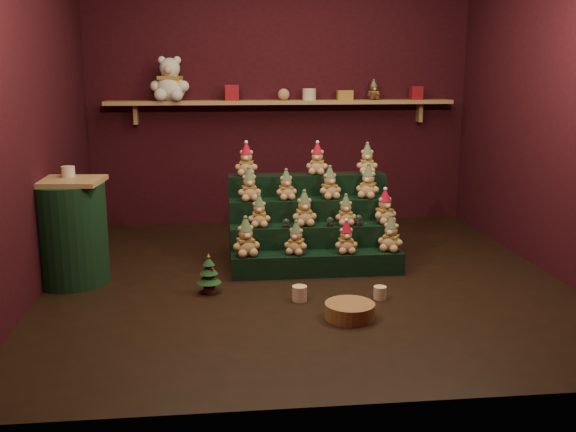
{
  "coord_description": "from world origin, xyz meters",
  "views": [
    {
      "loc": [
        -0.67,
        -4.84,
        1.62
      ],
      "look_at": [
        -0.11,
        0.25,
        0.46
      ],
      "focal_mm": 40.0,
      "sensor_mm": 36.0,
      "label": 1
    }
  ],
  "objects": [
    {
      "name": "riser_tier_midback",
      "position": [
        0.11,
        0.53,
        0.27
      ],
      "size": [
        1.4,
        0.22,
        0.54
      ],
      "primitive_type": "cube",
      "color": "black",
      "rests_on": "ground"
    },
    {
      "name": "back_shelf",
      "position": [
        0.0,
        1.87,
        1.29
      ],
      "size": [
        3.6,
        0.26,
        0.24
      ],
      "color": "tan",
      "rests_on": "ground"
    },
    {
      "name": "white_bear",
      "position": [
        -1.13,
        1.84,
        1.6
      ],
      "size": [
        0.44,
        0.41,
        0.55
      ],
      "primitive_type": null,
      "rotation": [
        0.0,
        0.0,
        -0.14
      ],
      "color": "white",
      "rests_on": "back_shelf"
    },
    {
      "name": "teddy_8",
      "position": [
        -0.41,
        0.52,
        0.68
      ],
      "size": [
        0.21,
        0.2,
        0.28
      ],
      "primitive_type": null,
      "rotation": [
        0.0,
        0.0,
        0.09
      ],
      "color": "tan",
      "rests_on": "riser_tier_midback"
    },
    {
      "name": "mug_right",
      "position": [
        0.48,
        -0.53,
        0.05
      ],
      "size": [
        0.09,
        0.09,
        0.09
      ],
      "primitive_type": "cylinder",
      "color": "beige",
      "rests_on": "ground"
    },
    {
      "name": "teddy_9",
      "position": [
        -0.1,
        0.53,
        0.67
      ],
      "size": [
        0.21,
        0.19,
        0.25
      ],
      "primitive_type": null,
      "rotation": [
        0.0,
        0.0,
        0.18
      ],
      "color": "tan",
      "rests_on": "riser_tier_midback"
    },
    {
      "name": "snow_globe_c",
      "position": [
        0.48,
        0.25,
        0.41
      ],
      "size": [
        0.07,
        0.07,
        0.09
      ],
      "color": "black",
      "rests_on": "riser_tier_midfront"
    },
    {
      "name": "teddy_14",
      "position": [
        0.66,
        0.75,
        0.85
      ],
      "size": [
        0.21,
        0.19,
        0.26
      ],
      "primitive_type": null,
      "rotation": [
        0.0,
        0.0,
        -0.12
      ],
      "color": "tan",
      "rests_on": "riser_tier_back"
    },
    {
      "name": "teddy_13",
      "position": [
        0.21,
        0.75,
        0.86
      ],
      "size": [
        0.23,
        0.22,
        0.27
      ],
      "primitive_type": null,
      "rotation": [
        0.0,
        0.0,
        -0.27
      ],
      "color": "tan",
      "rests_on": "riser_tier_back"
    },
    {
      "name": "teddy_3",
      "position": [
        0.72,
        0.1,
        0.32
      ],
      "size": [
        0.27,
        0.26,
        0.29
      ],
      "primitive_type": null,
      "rotation": [
        0.0,
        0.0,
        -0.53
      ],
      "color": "tan",
      "rests_on": "riser_tier_front"
    },
    {
      "name": "snow_globe_b",
      "position": [
        0.24,
        0.25,
        0.4
      ],
      "size": [
        0.06,
        0.06,
        0.08
      ],
      "color": "black",
      "rests_on": "riser_tier_midfront"
    },
    {
      "name": "side_table",
      "position": [
        -1.82,
        0.11,
        0.41
      ],
      "size": [
        0.57,
        0.57,
        0.82
      ],
      "rotation": [
        0.0,
        0.0,
        -0.09
      ],
      "color": "tan",
      "rests_on": "ground"
    },
    {
      "name": "gift_tin_red_b",
      "position": [
        1.43,
        1.85,
        1.39
      ],
      "size": [
        0.12,
        0.12,
        0.14
      ],
      "primitive_type": "cube",
      "color": "maroon",
      "rests_on": "back_shelf"
    },
    {
      "name": "teddy_12",
      "position": [
        -0.42,
        0.75,
        0.86
      ],
      "size": [
        0.22,
        0.21,
        0.28
      ],
      "primitive_type": null,
      "rotation": [
        0.0,
        0.0,
        -0.15
      ],
      "color": "tan",
      "rests_on": "riser_tier_back"
    },
    {
      "name": "snow_globe_a",
      "position": [
        -0.13,
        0.25,
        0.4
      ],
      "size": [
        0.06,
        0.06,
        0.08
      ],
      "color": "black",
      "rests_on": "riser_tier_midfront"
    },
    {
      "name": "teddy_7",
      "position": [
        0.72,
        0.31,
        0.5
      ],
      "size": [
        0.25,
        0.24,
        0.28
      ],
      "primitive_type": null,
      "rotation": [
        0.0,
        0.0,
        0.32
      ],
      "color": "tan",
      "rests_on": "riser_tier_midfront"
    },
    {
      "name": "teddy_0",
      "position": [
        -0.47,
        0.09,
        0.33
      ],
      "size": [
        0.26,
        0.24,
        0.31
      ],
      "primitive_type": null,
      "rotation": [
        0.0,
        0.0,
        0.24
      ],
      "color": "tan",
      "rests_on": "riser_tier_front"
    },
    {
      "name": "teddy_11",
      "position": [
        0.62,
        0.53,
        0.68
      ],
      "size": [
        0.27,
        0.26,
        0.29
      ],
      "primitive_type": null,
      "rotation": [
        0.0,
        0.0,
        -0.52
      ],
      "color": "tan",
      "rests_on": "riser_tier_midback"
    },
    {
      "name": "wicker_basket",
      "position": [
        0.18,
        -0.87,
        0.05
      ],
      "size": [
        0.43,
        0.43,
        0.11
      ],
      "primitive_type": "cylinder",
      "rotation": [
        0.0,
        0.0,
        -0.34
      ],
      "color": "olive",
      "rests_on": "ground"
    },
    {
      "name": "front_wall",
      "position": [
        0.0,
        -2.05,
        1.4
      ],
      "size": [
        4.0,
        0.1,
        2.8
      ],
      "primitive_type": "cube",
      "color": "black",
      "rests_on": "ground"
    },
    {
      "name": "teddy_5",
      "position": [
        0.03,
        0.32,
        0.5
      ],
      "size": [
        0.22,
        0.2,
        0.29
      ],
      "primitive_type": null,
      "rotation": [
        0.0,
        0.0,
        0.06
      ],
      "color": "tan",
      "rests_on": "riser_tier_midfront"
    },
    {
      "name": "gift_tin_red_a",
      "position": [
        -0.51,
        1.85,
        1.4
      ],
      "size": [
        0.14,
        0.14,
        0.16
      ],
      "primitive_type": "cube",
      "color": "maroon",
      "rests_on": "back_shelf"
    },
    {
      "name": "brown_bear",
      "position": [
        0.96,
        1.84,
        1.42
      ],
      "size": [
        0.16,
        0.15,
        0.2
      ],
      "primitive_type": null,
      "rotation": [
        0.0,
        0.0,
        0.17
      ],
      "color": "#472517",
      "rests_on": "back_shelf"
    },
    {
      "name": "teddy_2",
      "position": [
        0.34,
        0.08,
        0.31
      ],
      "size": [
        0.19,
        0.17,
        0.26
      ],
      "primitive_type": null,
      "rotation": [
        0.0,
        0.0,
        0.04
      ],
      "color": "tan",
      "rests_on": "riser_tier_front"
    },
    {
      "name": "ground",
      "position": [
        0.0,
        0.0,
        0.0
      ],
      "size": [
        4.0,
        4.0,
        0.0
      ],
      "primitive_type": "plane",
      "color": "black",
      "rests_on": "ground"
    },
    {
      "name": "riser_tier_back",
      "position": [
        0.11,
        0.75,
        0.36
      ],
      "size": [
        1.4,
        0.22,
        0.72
      ],
      "primitive_type": "cube",
      "color": "black",
      "rests_on": "ground"
    },
    {
      "name": "back_wall",
      "position": [
        0.0,
        2.05,
        1.4
      ],
      "size": [
        4.0,
        0.1,
        2.8
      ],
      "primitive_type": "cube",
      "color": "black",
      "rests_on": "ground"
    },
    {
      "name": "teddy_10",
      "position": [
        0.28,
        0.53,
        0.68
      ],
      "size": [
        0.24,
        0.22,
        0.27
      ],
      "primitive_type": null,
      "rotation": [
        0.0,
        0.0,
        0.26
      ],
      "color": "tan",
      "rests_on": "riser_tier_midback"
    },
    {
      "name": "teddy_1",
      "position": [
        -0.06,
        0.09,
        0.31
      ],
      "size": [
        0.24,
        0.23,
        0.26
      ],
      "primitive_type": null,
      "rotation": [
        0.0,
        0.0,
        -0.43
      ],
      "color": "tan",
      "rests_on": "riser_tier_front"
    },
    {
      "name": "shelf_plush_ball",
      "position": [
        0.02,
        1.85,
        1.38
      ],
      "size": [
        0.12,
        0.12,
        0.12
      ],
      "primitive_type": "sphere",
      "color": "tan",
      "rests_on": "back_shelf"
    },
    {
      "name": "mug_left",
      "position": [
        -0.11,
        -0.5,
        0.05
      ],
      "size": [
        0.11,
        0.11,
        0.11
      ],
      "primitive_type": "cylinder",
      "color": "beige",
      "rests_on": "ground"
    },
    {
      "name": "mini_christmas_tree",
      "position": [
        -0.76,
        -0.27,
        0.15
      ],
      "size": [
        0.18,
        0.18,
        0.31
      ],
      "rotation": [
        0.0,
        0.0,
        0.25
      ],
      "color": "#4E271C",
      "rests_on": "ground"
    },
    {
      "name": "riser_tier_midfront",
      "position": [
        0.11,
        0.31,
        0.18
      ],
      "size": [
        1.4,
        0.22,
        0.36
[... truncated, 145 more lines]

